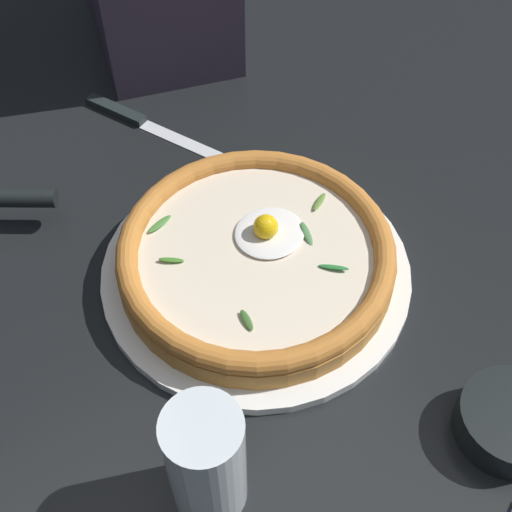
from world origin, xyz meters
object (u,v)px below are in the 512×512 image
at_px(pizza, 256,255).
at_px(drinking_glass, 207,467).
at_px(table_knife, 133,118).
at_px(side_bowl, 510,422).

xyz_separation_m(pizza, drinking_glass, (0.17, 0.18, 0.02)).
xyz_separation_m(pizza, table_knife, (-0.01, -0.31, -0.03)).
bearing_deg(side_bowl, drinking_glass, -22.08).
distance_m(side_bowl, table_knife, 0.60).
bearing_deg(table_knife, pizza, 88.56).
relative_size(pizza, drinking_glass, 2.17).
distance_m(pizza, side_bowl, 0.30).
bearing_deg(side_bowl, pizza, -72.32).
height_order(pizza, table_knife, pizza).
relative_size(side_bowl, drinking_glass, 0.72).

